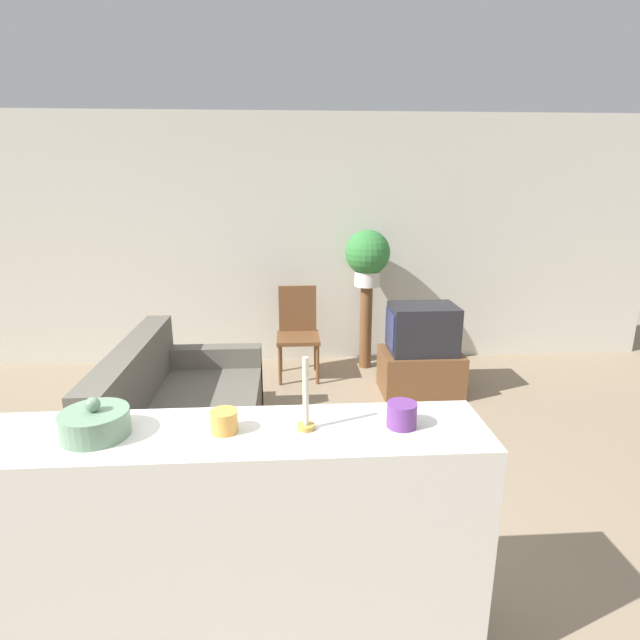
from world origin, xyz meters
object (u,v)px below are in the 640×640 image
object	(u,v)px
television	(422,329)
decorative_bowl	(95,423)
couch	(183,422)
potted_plant	(368,255)
wooden_chair	(298,328)

from	to	relation	value
television	decorative_bowl	size ratio (longest dim) A/B	2.46
couch	potted_plant	bearing A→B (deg)	48.13
couch	television	world-z (taller)	couch
television	potted_plant	xyz separation A→B (m)	(-0.43, 0.73, 0.60)
television	decorative_bowl	xyz separation A→B (m)	(-2.00, -2.70, 0.47)
decorative_bowl	television	bearing A→B (deg)	53.43
television	wooden_chair	size ratio (longest dim) A/B	0.67
couch	decorative_bowl	bearing A→B (deg)	-88.27
potted_plant	couch	bearing A→B (deg)	-131.87
couch	television	xyz separation A→B (m)	(2.05, 1.09, 0.35)
television	potted_plant	size ratio (longest dim) A/B	1.06
potted_plant	television	bearing A→B (deg)	-59.66
television	wooden_chair	bearing A→B (deg)	155.39
wooden_chair	potted_plant	distance (m)	1.06
wooden_chair	potted_plant	xyz separation A→B (m)	(0.75, 0.19, 0.73)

